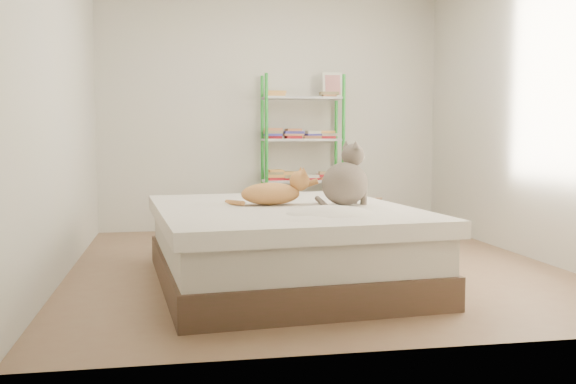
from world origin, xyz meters
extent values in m
cube|color=#886C4E|center=(0.00, 0.00, 0.00)|extent=(3.80, 4.20, 0.01)
cube|color=beige|center=(0.00, 2.10, 1.30)|extent=(3.80, 0.01, 2.60)
cube|color=beige|center=(0.00, -2.10, 1.30)|extent=(3.80, 0.01, 2.60)
cube|color=beige|center=(-1.90, 0.00, 1.30)|extent=(0.01, 4.20, 2.60)
cube|color=beige|center=(1.90, 0.00, 1.30)|extent=(0.01, 4.20, 2.60)
cube|color=#51352C|center=(-0.35, -0.56, 0.11)|extent=(1.87, 2.25, 0.21)
cube|color=beige|center=(-0.35, -0.56, 0.33)|extent=(1.81, 2.18, 0.23)
cube|color=white|center=(-0.35, -0.56, 0.49)|extent=(1.91, 2.29, 0.11)
cylinder|color=green|center=(-0.12, 1.72, 0.85)|extent=(0.04, 0.04, 1.70)
cylinder|color=green|center=(-0.12, 2.04, 0.85)|extent=(0.04, 0.04, 1.70)
cylinder|color=green|center=(0.72, 1.72, 0.85)|extent=(0.04, 0.04, 1.70)
cylinder|color=green|center=(0.72, 2.04, 0.85)|extent=(0.04, 0.04, 1.70)
cube|color=silver|center=(0.30, 1.88, 0.10)|extent=(0.86, 0.34, 0.02)
cube|color=silver|center=(0.30, 1.88, 0.55)|extent=(0.86, 0.34, 0.02)
cube|color=silver|center=(0.30, 1.88, 1.00)|extent=(0.86, 0.34, 0.02)
cube|color=silver|center=(0.30, 1.88, 1.45)|extent=(0.86, 0.34, 0.02)
cube|color=#B0171F|center=(0.30, 1.88, 0.16)|extent=(0.20, 0.16, 0.09)
cube|color=#B0171F|center=(0.00, 1.88, 0.61)|extent=(0.20, 0.16, 0.09)
cube|color=#B0171F|center=(0.20, 1.88, 0.61)|extent=(0.20, 0.16, 0.09)
cube|color=#B0171F|center=(0.40, 1.88, 0.61)|extent=(0.20, 0.16, 0.09)
cube|color=#B0171F|center=(0.60, 1.88, 0.61)|extent=(0.20, 0.16, 0.09)
cube|color=#B0171F|center=(0.00, 1.88, 1.06)|extent=(0.20, 0.16, 0.09)
cube|color=#B0171F|center=(0.20, 1.88, 1.06)|extent=(0.20, 0.16, 0.09)
cube|color=#B0171F|center=(0.40, 1.88, 1.06)|extent=(0.20, 0.16, 0.09)
cube|color=#B0171F|center=(0.60, 1.88, 1.06)|extent=(0.20, 0.16, 0.09)
cube|color=#B0171F|center=(0.00, 1.88, 1.51)|extent=(0.20, 0.16, 0.09)
cube|color=#B0171F|center=(0.60, 1.88, 1.51)|extent=(0.20, 0.16, 0.09)
cube|color=white|center=(0.65, 1.93, 1.60)|extent=(0.22, 0.07, 0.28)
cube|color=red|center=(0.65, 1.92, 1.60)|extent=(0.17, 0.04, 0.22)
cube|color=#A7785D|center=(0.67, 1.30, 0.19)|extent=(0.58, 0.48, 0.38)
cube|color=#6A30A4|center=(0.69, 1.08, 0.18)|extent=(0.33, 0.03, 0.08)
cube|color=#A7785D|center=(0.67, 1.08, 0.38)|extent=(0.56, 0.20, 0.12)
cube|color=beige|center=(-0.54, 1.69, 0.17)|extent=(0.31, 0.27, 0.35)
cube|color=beige|center=(-0.54, 1.69, 0.36)|extent=(0.34, 0.30, 0.03)
camera|label=1|loc=(-1.11, -5.00, 1.04)|focal=40.00mm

